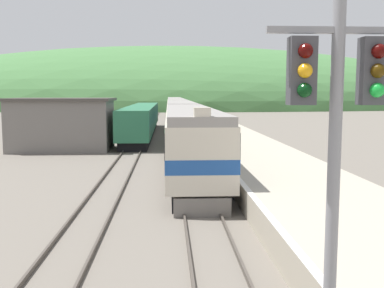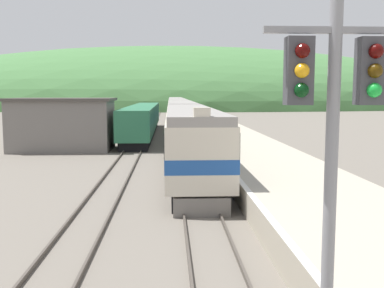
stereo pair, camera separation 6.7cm
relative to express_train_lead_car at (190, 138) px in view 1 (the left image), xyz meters
The scene contains 11 objects.
track_main 43.04m from the express_train_lead_car, 90.00° to the left, with size 1.52×180.00×0.16m.
track_siding 43.26m from the express_train_lead_car, 95.77° to the left, with size 1.52×180.00×0.16m.
platform 23.49m from the express_train_lead_car, 78.84° to the left, with size 5.70×140.00×1.07m.
distant_hills 136.29m from the express_train_lead_car, 90.00° to the left, with size 220.34×99.15×42.34m.
station_shed 15.61m from the express_train_lead_car, 131.72° to the left, with size 8.69×5.81×4.45m.
express_train_lead_car is the anchor object (origin of this frame).
carriage_second 22.21m from the express_train_lead_car, 90.00° to the left, with size 2.94×21.65×3.95m.
carriage_third 44.74m from the express_train_lead_car, 90.00° to the left, with size 2.94×21.65×3.95m.
carriage_fourth 67.28m from the express_train_lead_car, 90.00° to the left, with size 2.94×21.65×3.95m.
siding_train 25.58m from the express_train_lead_car, 99.77° to the left, with size 2.90×31.80×3.44m.
signal_mast_main 20.54m from the express_train_lead_car, 86.48° to the right, with size 2.20×0.42×6.69m.
Camera 1 is at (-1.31, -0.11, 4.85)m, focal length 42.00 mm.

